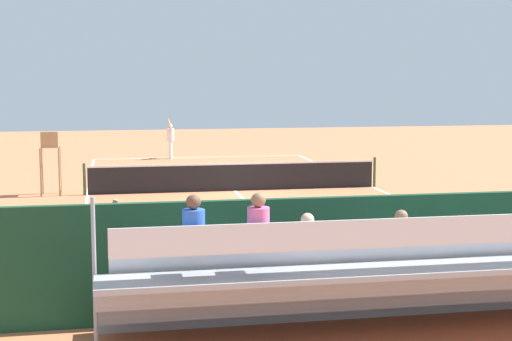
{
  "coord_description": "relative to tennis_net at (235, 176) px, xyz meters",
  "views": [
    {
      "loc": [
        4.25,
        26.39,
        4.06
      ],
      "look_at": [
        0.0,
        4.0,
        1.2
      ],
      "focal_mm": 54.51,
      "sensor_mm": 36.0,
      "label": 1
    }
  ],
  "objects": [
    {
      "name": "umpire_chair",
      "position": [
        6.2,
        -0.2,
        0.81
      ],
      "size": [
        0.67,
        0.67,
        2.14
      ],
      "color": "#A88456",
      "rests_on": "ground"
    },
    {
      "name": "bleacher_stand",
      "position": [
        0.14,
        15.37,
        0.45
      ],
      "size": [
        9.06,
        2.4,
        2.48
      ],
      "color": "#9EA0A5",
      "rests_on": "ground"
    },
    {
      "name": "tennis_player",
      "position": [
        1.37,
        -10.71,
        0.51
      ],
      "size": [
        0.42,
        0.55,
        1.93
      ],
      "color": "white",
      "rests_on": "ground"
    },
    {
      "name": "backdrop_wall",
      "position": [
        0.0,
        14.0,
        0.5
      ],
      "size": [
        18.0,
        0.16,
        2.0
      ],
      "primitive_type": "cube",
      "color": "#194228",
      "rests_on": "ground"
    },
    {
      "name": "equipment_bag",
      "position": [
        -1.03,
        13.4,
        -0.32
      ],
      "size": [
        0.9,
        0.36,
        0.36
      ],
      "primitive_type": "cube",
      "color": "black",
      "rests_on": "ground"
    },
    {
      "name": "tennis_ball_near",
      "position": [
        1.83,
        -9.83,
        -0.47
      ],
      "size": [
        0.07,
        0.07,
        0.07
      ],
      "primitive_type": "sphere",
      "color": "#CCDB33",
      "rests_on": "ground"
    },
    {
      "name": "court_line_markings",
      "position": [
        0.0,
        -0.04,
        -0.5
      ],
      "size": [
        10.1,
        22.2,
        0.01
      ],
      "color": "white",
      "rests_on": "ground"
    },
    {
      "name": "ground_plane",
      "position": [
        0.0,
        0.0,
        -0.5
      ],
      "size": [
        60.0,
        60.0,
        0.0
      ],
      "primitive_type": "plane",
      "color": "#CC7047"
    },
    {
      "name": "line_judge",
      "position": [
        4.31,
        13.26,
        0.51
      ],
      "size": [
        0.45,
        0.56,
        1.93
      ],
      "color": "#232328",
      "rests_on": "ground"
    },
    {
      "name": "tennis_racket",
      "position": [
        2.2,
        -10.88,
        -0.49
      ],
      "size": [
        0.47,
        0.55,
        0.03
      ],
      "color": "black",
      "rests_on": "ground"
    },
    {
      "name": "tennis_net",
      "position": [
        0.0,
        0.0,
        0.0
      ],
      "size": [
        10.3,
        0.1,
        1.07
      ],
      "color": "black",
      "rests_on": "ground"
    }
  ]
}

